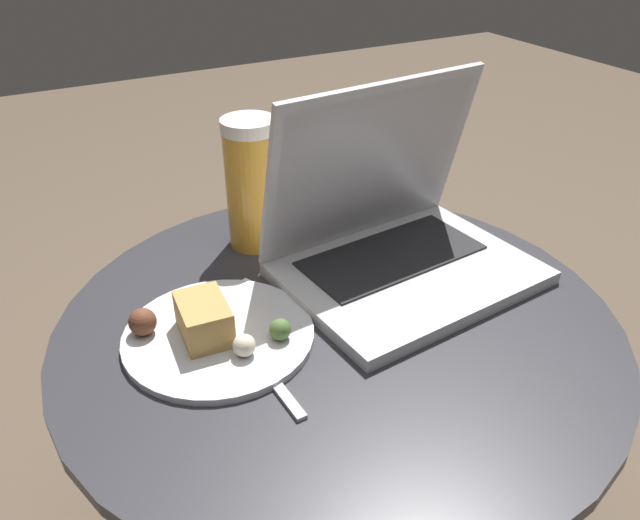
# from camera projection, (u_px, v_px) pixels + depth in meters

# --- Properties ---
(table) EXTENTS (0.70, 0.70, 0.49)m
(table) POSITION_uv_depth(u_px,v_px,m) (336.00, 401.00, 0.85)
(table) COLOR #515156
(table) RESTS_ON ground_plane
(napkin) EXTENTS (0.18, 0.15, 0.00)m
(napkin) POSITION_uv_depth(u_px,v_px,m) (235.00, 319.00, 0.77)
(napkin) COLOR white
(napkin) RESTS_ON table
(laptop) EXTENTS (0.35, 0.28, 0.26)m
(laptop) POSITION_uv_depth(u_px,v_px,m) (395.00, 236.00, 0.85)
(laptop) COLOR silver
(laptop) RESTS_ON table
(beer_glass) EXTENTS (0.08, 0.08, 0.19)m
(beer_glass) POSITION_uv_depth(u_px,v_px,m) (252.00, 184.00, 0.89)
(beer_glass) COLOR gold
(beer_glass) RESTS_ON table
(snack_plate) EXTENTS (0.23, 0.23, 0.05)m
(snack_plate) POSITION_uv_depth(u_px,v_px,m) (213.00, 330.00, 0.73)
(snack_plate) COLOR silver
(snack_plate) RESTS_ON table
(fork) EXTENTS (0.03, 0.17, 0.01)m
(fork) POSITION_uv_depth(u_px,v_px,m) (259.00, 362.00, 0.70)
(fork) COLOR #B2B2B7
(fork) RESTS_ON table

